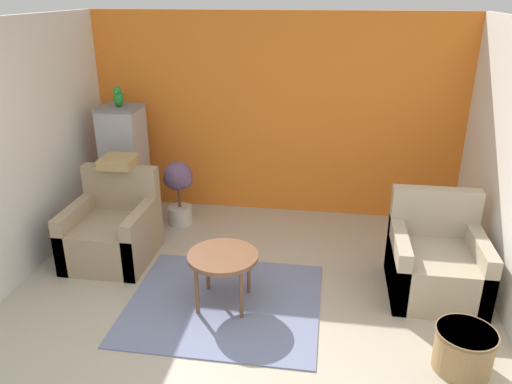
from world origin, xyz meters
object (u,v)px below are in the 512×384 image
object	(u,v)px
coffee_table	(223,260)
potted_plant	(178,186)
armchair_left	(113,232)
parrot	(119,97)
armchair_right	(435,264)
wicker_basket	(464,349)
birdcage	(126,166)

from	to	relation	value
coffee_table	potted_plant	bearing A→B (deg)	119.27
armchair_left	parrot	bearing A→B (deg)	103.08
armchair_left	armchair_right	world-z (taller)	same
coffee_table	armchair_left	world-z (taller)	armchair_left
coffee_table	armchair_left	bearing A→B (deg)	153.58
armchair_right	potted_plant	xyz separation A→B (m)	(-2.74, 1.05, 0.19)
coffee_table	armchair_left	distance (m)	1.47
parrot	potted_plant	size ratio (longest dim) A/B	0.30
parrot	wicker_basket	xyz separation A→B (m)	(3.45, -2.20, -1.30)
armchair_left	potted_plant	bearing A→B (deg)	63.98
parrot	potted_plant	bearing A→B (deg)	-8.87
armchair_right	wicker_basket	bearing A→B (deg)	-88.01
birdcage	potted_plant	distance (m)	0.71
parrot	potted_plant	distance (m)	1.22
birdcage	parrot	bearing A→B (deg)	90.00
birdcage	parrot	world-z (taller)	parrot
birdcage	wicker_basket	size ratio (longest dim) A/B	3.12
coffee_table	wicker_basket	world-z (taller)	coffee_table
armchair_left	wicker_basket	distance (m)	3.44
coffee_table	birdcage	bearing A→B (deg)	133.00
coffee_table	potted_plant	xyz separation A→B (m)	(-0.87, 1.55, 0.03)
parrot	wicker_basket	size ratio (longest dim) A/B	0.54
coffee_table	wicker_basket	size ratio (longest dim) A/B	1.40
armchair_left	birdcage	xyz separation A→B (m)	(-0.23, 1.00, 0.37)
armchair_right	wicker_basket	xyz separation A→B (m)	(0.04, -1.04, -0.11)
armchair_right	potted_plant	distance (m)	2.95
armchair_left	parrot	size ratio (longest dim) A/B	3.82
birdcage	potted_plant	xyz separation A→B (m)	(0.67, -0.10, -0.19)
coffee_table	birdcage	world-z (taller)	birdcage
armchair_left	potted_plant	xyz separation A→B (m)	(0.44, 0.90, 0.19)
parrot	potted_plant	xyz separation A→B (m)	(0.67, -0.11, -1.01)
coffee_table	birdcage	size ratio (longest dim) A/B	0.45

